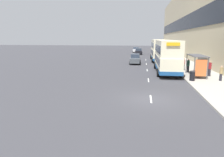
# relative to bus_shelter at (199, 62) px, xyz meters

# --- Properties ---
(ground_plane) EXTENTS (220.00, 220.00, 0.00)m
(ground_plane) POSITION_rel_bus_shelter_xyz_m (-5.77, -9.48, -1.88)
(ground_plane) COLOR #38383D
(pavement) EXTENTS (5.00, 93.00, 0.14)m
(pavement) POSITION_rel_bus_shelter_xyz_m (0.73, 29.02, -1.81)
(pavement) COLOR #A39E93
(pavement) RESTS_ON ground_plane
(terrace_facade) EXTENTS (3.10, 93.00, 17.94)m
(terrace_facade) POSITION_rel_bus_shelter_xyz_m (4.72, 29.02, 7.09)
(terrace_facade) COLOR #C6B793
(terrace_facade) RESTS_ON ground_plane
(lane_mark_0) EXTENTS (0.12, 2.00, 0.01)m
(lane_mark_0) POSITION_rel_bus_shelter_xyz_m (-5.77, -9.35, -1.87)
(lane_mark_0) COLOR silver
(lane_mark_0) RESTS_ON ground_plane
(lane_mark_1) EXTENTS (0.12, 2.00, 0.01)m
(lane_mark_1) POSITION_rel_bus_shelter_xyz_m (-5.77, -2.28, -1.87)
(lane_mark_1) COLOR silver
(lane_mark_1) RESTS_ON ground_plane
(lane_mark_2) EXTENTS (0.12, 2.00, 0.01)m
(lane_mark_2) POSITION_rel_bus_shelter_xyz_m (-5.77, 4.79, -1.87)
(lane_mark_2) COLOR silver
(lane_mark_2) RESTS_ON ground_plane
(lane_mark_3) EXTENTS (0.12, 2.00, 0.01)m
(lane_mark_3) POSITION_rel_bus_shelter_xyz_m (-5.77, 11.86, -1.87)
(lane_mark_3) COLOR silver
(lane_mark_3) RESTS_ON ground_plane
(lane_mark_4) EXTENTS (0.12, 2.00, 0.01)m
(lane_mark_4) POSITION_rel_bus_shelter_xyz_m (-5.77, 18.93, -1.87)
(lane_mark_4) COLOR silver
(lane_mark_4) RESTS_ON ground_plane
(bus_shelter) EXTENTS (1.60, 4.20, 2.48)m
(bus_shelter) POSITION_rel_bus_shelter_xyz_m (0.00, 0.00, 0.00)
(bus_shelter) COLOR #4C4C51
(bus_shelter) RESTS_ON ground_plane
(double_decker_bus_near) EXTENTS (2.85, 10.09, 4.30)m
(double_decker_bus_near) POSITION_rel_bus_shelter_xyz_m (-3.30, 3.02, 0.41)
(double_decker_bus_near) COLOR beige
(double_decker_bus_near) RESTS_ON ground_plane
(double_decker_bus_ahead) EXTENTS (2.85, 10.65, 4.30)m
(double_decker_bus_ahead) POSITION_rel_bus_shelter_xyz_m (-3.33, 17.53, 0.41)
(double_decker_bus_ahead) COLOR beige
(double_decker_bus_ahead) RESTS_ON ground_plane
(car_0) EXTENTS (1.91, 4.43, 1.77)m
(car_0) POSITION_rel_bus_shelter_xyz_m (-7.80, 11.99, -1.00)
(car_0) COLOR #4C5156
(car_0) RESTS_ON ground_plane
(car_1) EXTENTS (2.09, 3.92, 1.71)m
(car_1) POSITION_rel_bus_shelter_xyz_m (-7.64, 33.79, -1.03)
(car_1) COLOR black
(car_1) RESTS_ON ground_plane
(car_2) EXTENTS (2.08, 4.17, 1.66)m
(car_2) POSITION_rel_bus_shelter_xyz_m (-3.05, 33.79, -1.05)
(car_2) COLOR black
(car_2) RESTS_ON ground_plane
(car_3) EXTENTS (2.09, 4.51, 1.69)m
(car_3) POSITION_rel_bus_shelter_xyz_m (-8.63, 41.64, -1.03)
(car_3) COLOR silver
(car_3) RESTS_ON ground_plane
(pedestrian_at_shelter) EXTENTS (0.31, 0.31, 1.58)m
(pedestrian_at_shelter) POSITION_rel_bus_shelter_xyz_m (1.98, 3.19, -0.93)
(pedestrian_at_shelter) COLOR #23232D
(pedestrian_at_shelter) RESTS_ON ground_plane
(pedestrian_1) EXTENTS (0.34, 0.34, 1.71)m
(pedestrian_1) POSITION_rel_bus_shelter_xyz_m (-0.70, 4.89, -0.86)
(pedestrian_1) COLOR #23232D
(pedestrian_1) RESTS_ON ground_plane
(pedestrian_2) EXTENTS (0.36, 0.36, 1.79)m
(pedestrian_2) POSITION_rel_bus_shelter_xyz_m (-0.52, 2.90, -0.82)
(pedestrian_2) COLOR #23232D
(pedestrian_2) RESTS_ON ground_plane
(pedestrian_3) EXTENTS (0.36, 0.36, 1.82)m
(pedestrian_3) POSITION_rel_bus_shelter_xyz_m (1.41, 0.50, -0.81)
(pedestrian_3) COLOR #23232D
(pedestrian_3) RESTS_ON ground_plane
(pedestrian_4) EXTENTS (0.32, 0.32, 1.61)m
(pedestrian_4) POSITION_rel_bus_shelter_xyz_m (1.74, -2.14, -0.91)
(pedestrian_4) COLOR #23232D
(pedestrian_4) RESTS_ON ground_plane
(litter_bin) EXTENTS (0.55, 0.55, 1.05)m
(litter_bin) POSITION_rel_bus_shelter_xyz_m (-1.22, -2.52, -1.21)
(litter_bin) COLOR black
(litter_bin) RESTS_ON ground_plane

